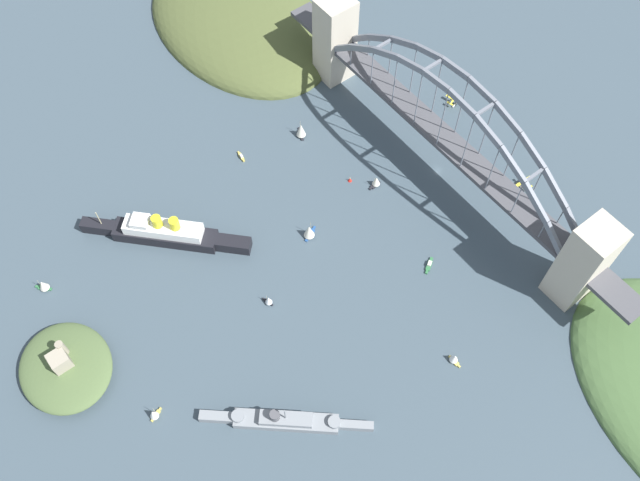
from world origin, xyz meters
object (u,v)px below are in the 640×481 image
Objects in this scene: small_boat_4 at (43,285)px; small_boat_10 at (268,300)px; small_boat_5 at (241,156)px; small_boat_6 at (454,358)px; naval_cruiser at (285,420)px; small_boat_0 at (429,265)px; small_boat_1 at (301,130)px; seaplane_taxiing_near_bridge at (524,184)px; ocean_liner at (166,233)px; small_boat_7 at (376,181)px; channel_marker_buoy at (350,180)px; small_boat_9 at (309,231)px; harbor_arch_bridge at (446,137)px; small_boat_2 at (154,414)px; fort_island_mid_harbor at (66,367)px; seaplane_second_in_formation at (453,101)px.

small_boat_4 reaches higher than small_boat_10.
small_boat_6 is at bearing -175.98° from small_boat_5.
naval_cruiser is 7.41× the size of small_boat_4.
small_boat_0 is at bearing -123.73° from small_boat_4.
small_boat_1 is 1.53× the size of small_boat_6.
small_boat_4 is at bearing 93.99° from small_boat_5.
small_boat_6 is (-43.32, 24.59, 2.46)m from small_boat_0.
small_boat_4 is (98.64, 227.48, 1.47)m from seaplane_taxiing_near_bridge.
small_boat_7 is (-38.64, -104.65, -2.26)m from ocean_liner.
small_boat_6 is 90.00m from small_boat_10.
small_boat_6 reaches higher than small_boat_10.
ocean_liner reaches higher than naval_cruiser.
ocean_liner reaches higher than small_boat_10.
small_boat_7 is 14.13m from channel_marker_buoy.
small_boat_6 is at bearing -107.18° from naval_cruiser.
small_boat_6 is 102.92m from small_boat_7.
small_boat_4 reaches higher than small_boat_5.
small_boat_9 is (-54.73, 35.78, -0.17)m from small_boat_1.
harbor_arch_bridge is 109.79m from small_boat_5.
small_boat_5 is at bearing 4.02° from small_boat_6.
small_boat_6 is 110.43m from channel_marker_buoy.
harbor_arch_bridge is 191.42m from small_boat_2.
harbor_arch_bridge is at bearing -145.50° from small_boat_1.
small_boat_5 is at bearing -67.89° from fort_island_mid_harbor.
small_boat_5 is at bearing 77.35° from small_boat_1.
seaplane_taxiing_near_bridge is at bearing -113.44° from small_boat_4.
seaplane_taxiing_near_bridge reaches higher than seaplane_second_in_formation.
small_boat_10 is (51.02, -27.68, -0.01)m from naval_cruiser.
small_boat_6 is at bearing -116.64° from small_boat_2.
ocean_liner is 8.75× the size of small_boat_7.
seaplane_second_in_formation is at bearing -76.55° from small_boat_7.
channel_marker_buoy reaches higher than small_boat_5.
fort_island_mid_harbor reaches higher than seaplane_second_in_formation.
small_boat_6 is at bearing 170.81° from small_boat_1.
small_boat_5 is (8.37, -120.05, -2.86)m from small_boat_4.
channel_marker_buoy is at bearing -69.38° from small_boat_9.
small_boat_5 is at bearing -25.73° from small_boat_10.
small_boat_5 is at bearing -0.87° from small_boat_9.
harbor_arch_bridge is 83.36m from small_boat_9.
naval_cruiser is 7.92× the size of small_boat_5.
seaplane_second_in_formation is 108.48m from small_boat_0.
small_boat_2 is 159.98m from small_boat_7.
fort_island_mid_harbor is at bearing 70.28° from small_boat_0.
small_boat_0 is at bearing -79.25° from naval_cruiser.
harbor_arch_bridge is 211.01m from fort_island_mid_harbor.
small_boat_6 reaches higher than channel_marker_buoy.
small_boat_4 is 130.86m from small_boat_9.
small_boat_2 is at bearing 103.07° from small_boat_7.
seaplane_second_in_formation is 161.49m from small_boat_10.
ocean_liner reaches higher than small_boat_5.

